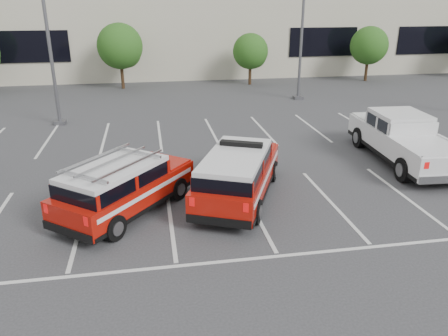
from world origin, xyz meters
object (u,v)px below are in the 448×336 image
Objects in this scene: tree_mid_right at (251,52)px; tree_right at (370,47)px; convention_building at (179,18)px; light_pole_mid at (303,20)px; fire_chief_suv at (238,177)px; ladder_suv at (124,191)px; tree_mid_left at (121,48)px; white_pickup at (403,143)px; light_pole_left at (47,25)px.

tree_mid_right is 10.00m from tree_right.
convention_building is 5.86× the size of light_pole_mid.
light_pole_mid is 1.78× the size of fire_chief_suv.
convention_building is at bearing 146.63° from tree_right.
ladder_suv is (-11.08, -15.52, -4.42)m from light_pole_mid.
tree_right is 0.77× the size of fire_chief_suv.
white_pickup is at bearing -57.01° from tree_mid_left.
ladder_suv is at bearing -149.70° from fire_chief_suv.
light_pole_left reaches higher than tree_right.
tree_mid_left reaches higher than tree_right.
fire_chief_suv is (-5.42, -21.15, -1.72)m from tree_mid_right.
tree_right is (20.00, -0.00, -0.27)m from tree_mid_left.
fire_chief_suv is (-0.51, -30.97, -3.94)m from convention_building.
ladder_suv is at bearing -71.21° from light_pole_left.
convention_building is at bearing 67.61° from light_pole_left.
light_pole_mid is 13.37m from white_pickup.
light_pole_mid is at bearing -72.48° from tree_mid_right.
light_pole_left reaches higher than ladder_suv.
light_pole_mid is 19.58m from ladder_suv.
fire_chief_suv is 0.88× the size of white_pickup.
tree_mid_left is at bearing 131.36° from ladder_suv.
white_pickup is (0.21, -12.62, -4.40)m from light_pole_mid.
tree_mid_left is 10.73m from light_pole_left.
tree_mid_right is at bearing -63.43° from convention_building.
convention_building is at bearing 107.26° from white_pickup.
light_pole_left is 1.78× the size of fire_chief_suv.
convention_building is 10.45× the size of fire_chief_suv.
tree_mid_left reaches higher than white_pickup.
tree_mid_right is at bearing -0.00° from tree_mid_left.
tree_right is 10.38m from light_pole_mid.
light_pole_mid is (6.82, -15.86, 0.47)m from convention_building.
fire_chief_suv is at bearing 45.52° from ladder_suv.
tree_mid_left is 0.97× the size of ladder_suv.
convention_building is 31.92m from ladder_suv.
tree_mid_left is 0.74× the size of white_pickup.
tree_right reaches higher than fire_chief_suv.
light_pole_mid reaches higher than tree_right.
convention_building is 5.86× the size of light_pole_left.
convention_building is 17.96m from tree_right.
tree_mid_right is at bearing 99.57° from fire_chief_suv.
light_pole_left reaches higher than tree_mid_left.
tree_right reaches higher than tree_mid_right.
white_pickup is at bearing 53.55° from ladder_suv.
light_pole_left reaches higher than tree_mid_right.
tree_mid_left is (-5.09, -9.82, -1.68)m from convention_building.
tree_mid_left is 1.10× the size of tree_right.
white_pickup is at bearing 42.14° from fire_chief_suv.
tree_mid_right is 23.50m from ladder_suv.
tree_mid_right is 18.87m from white_pickup.
white_pickup is at bearing -76.14° from convention_building.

